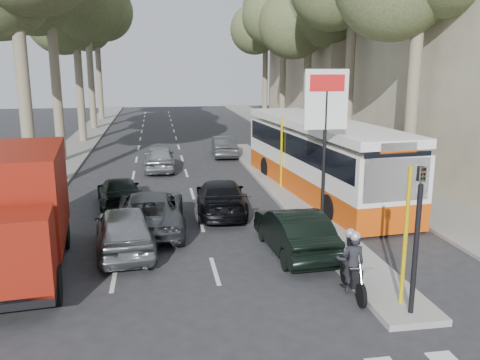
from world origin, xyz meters
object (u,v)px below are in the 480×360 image
(city_bus, at_px, (319,155))
(motorcycle, at_px, (351,263))
(silver_hatchback, at_px, (124,229))
(dark_hatchback, at_px, (294,231))
(red_truck, at_px, (15,211))

(city_bus, bearing_deg, motorcycle, -108.69)
(silver_hatchback, xyz_separation_m, dark_hatchback, (5.19, -0.98, -0.03))
(motorcycle, bearing_deg, dark_hatchback, 108.41)
(dark_hatchback, height_order, red_truck, red_truck)
(dark_hatchback, distance_m, motorcycle, 2.98)
(silver_hatchback, relative_size, dark_hatchback, 1.01)
(silver_hatchback, height_order, city_bus, city_bus)
(dark_hatchback, bearing_deg, motorcycle, 100.68)
(dark_hatchback, relative_size, red_truck, 0.65)
(city_bus, bearing_deg, silver_hatchback, -148.70)
(silver_hatchback, distance_m, dark_hatchback, 5.28)
(city_bus, height_order, motorcycle, city_bus)
(motorcycle, bearing_deg, red_truck, 167.31)
(silver_hatchback, distance_m, red_truck, 3.25)
(silver_hatchback, height_order, red_truck, red_truck)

